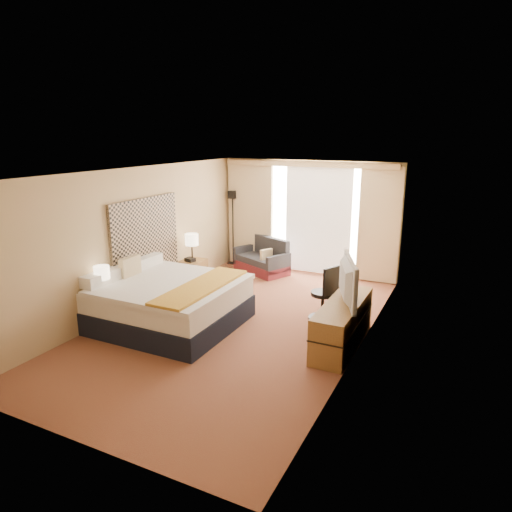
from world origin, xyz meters
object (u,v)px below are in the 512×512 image
at_px(bed, 168,302).
at_px(floor_lamp, 233,213).
at_px(media_dresser, 342,324).
at_px(desk_chair, 325,296).
at_px(nightstand_right, 193,272).
at_px(loveseat, 263,261).
at_px(nightstand_left, 111,312).
at_px(television, 342,280).
at_px(lamp_left, 102,273).
at_px(lamp_right, 192,240).

bearing_deg(bed, floor_lamp, 102.36).
distance_m(media_dresser, floor_lamp, 5.07).
relative_size(bed, desk_chair, 2.29).
distance_m(nightstand_right, loveseat, 1.79).
bearing_deg(nightstand_left, floor_lamp, 90.40).
bearing_deg(television, floor_lamp, 26.28).
bearing_deg(loveseat, nightstand_left, -78.69).
height_order(loveseat, television, television).
distance_m(bed, television, 2.96).
bearing_deg(lamp_left, bed, 34.35).
xyz_separation_m(nightstand_right, media_dresser, (3.70, -1.45, 0.07)).
xyz_separation_m(media_dresser, lamp_left, (-3.75, -1.11, 0.61)).
bearing_deg(floor_lamp, nightstand_left, -89.60).
relative_size(bed, loveseat, 1.55).
height_order(nightstand_right, floor_lamp, floor_lamp).
distance_m(media_dresser, lamp_left, 3.96).
distance_m(desk_chair, lamp_left, 3.79).
bearing_deg(media_dresser, desk_chair, 123.18).
xyz_separation_m(loveseat, lamp_left, (-1.01, -4.07, 0.70)).
height_order(bed, desk_chair, bed).
xyz_separation_m(nightstand_right, lamp_right, (0.04, -0.07, 0.73)).
relative_size(nightstand_left, loveseat, 0.38).
bearing_deg(lamp_right, desk_chair, -9.97).
distance_m(nightstand_left, loveseat, 4.12).
height_order(nightstand_left, nightstand_right, same).
distance_m(nightstand_right, floor_lamp, 2.11).
relative_size(nightstand_right, media_dresser, 0.31).
xyz_separation_m(floor_lamp, desk_chair, (3.18, -2.46, -0.86)).
relative_size(nightstand_left, bed, 0.24).
height_order(bed, floor_lamp, floor_lamp).
height_order(nightstand_right, desk_chair, desk_chair).
bearing_deg(floor_lamp, lamp_right, -88.02).
relative_size(media_dresser, loveseat, 1.23).
height_order(loveseat, desk_chair, desk_chair).
height_order(media_dresser, desk_chair, desk_chair).
bearing_deg(nightstand_left, media_dresser, 15.84).
xyz_separation_m(nightstand_left, nightstand_right, (0.00, 2.50, 0.00)).
bearing_deg(lamp_right, floor_lamp, 91.98).
xyz_separation_m(bed, floor_lamp, (-0.84, 3.82, 0.89)).
bearing_deg(media_dresser, lamp_right, 159.30).
height_order(loveseat, lamp_right, lamp_right).
height_order(loveseat, floor_lamp, floor_lamp).
distance_m(floor_lamp, lamp_left, 4.43).
relative_size(nightstand_right, floor_lamp, 0.30).
distance_m(loveseat, floor_lamp, 1.47).
bearing_deg(loveseat, nightstand_right, -97.65).
height_order(desk_chair, television, television).
bearing_deg(media_dresser, television, 156.57).
height_order(floor_lamp, television, floor_lamp).
distance_m(lamp_right, television, 3.86).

